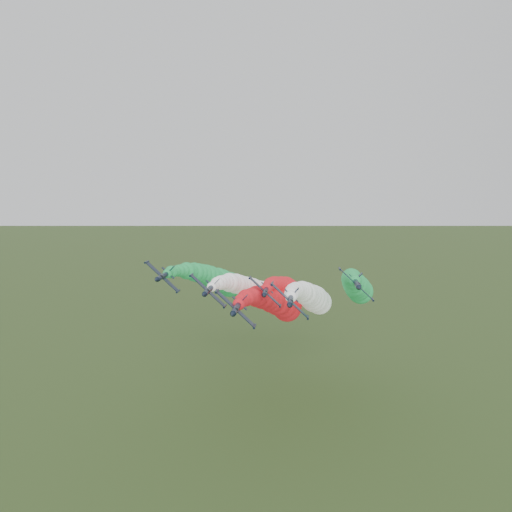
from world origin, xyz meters
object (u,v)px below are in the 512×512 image
object	(u,v)px
jet_inner_left	(252,290)
jet_trail	(290,291)
jet_outer_right	(356,286)
jet_lead	(275,302)
jet_inner_right	(311,297)
jet_outer_left	(216,280)

from	to	relation	value
jet_inner_left	jet_trail	world-z (taller)	jet_inner_left
jet_outer_right	jet_trail	distance (m)	21.68
jet_lead	jet_trail	bearing A→B (deg)	81.06
jet_inner_right	jet_trail	size ratio (longest dim) A/B	1.00
jet_inner_right	jet_outer_right	size ratio (longest dim) A/B	1.00
jet_lead	jet_inner_left	bearing A→B (deg)	125.34
jet_inner_left	jet_trail	bearing A→B (deg)	45.71
jet_outer_right	jet_inner_right	bearing A→B (deg)	-143.59
jet_lead	jet_outer_right	bearing A→B (deg)	34.44
jet_outer_left	jet_lead	bearing A→B (deg)	-40.58
jet_outer_left	jet_outer_right	world-z (taller)	jet_outer_left
jet_lead	jet_outer_right	distance (m)	29.41
jet_lead	jet_outer_left	world-z (taller)	jet_outer_left
jet_inner_right	jet_trail	bearing A→B (deg)	112.10
jet_outer_left	jet_trail	size ratio (longest dim) A/B	1.00
jet_trail	jet_inner_right	bearing A→B (deg)	-67.90
jet_outer_right	jet_lead	bearing A→B (deg)	-145.56
jet_inner_right	jet_outer_left	distance (m)	31.63
jet_inner_right	jet_trail	xyz separation A→B (m)	(-6.56, 16.16, -1.39)
jet_inner_right	jet_outer_right	world-z (taller)	jet_outer_right
jet_outer_left	jet_outer_right	size ratio (longest dim) A/B	0.99
jet_outer_left	jet_trail	xyz separation A→B (m)	(23.10, 5.56, -4.18)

